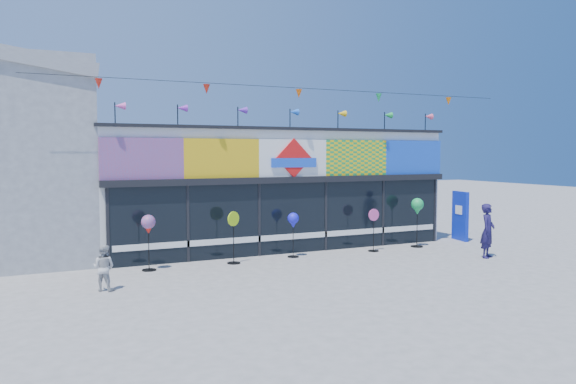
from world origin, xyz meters
TOP-DOWN VIEW (x-y plane):
  - ground at (0.00, 0.00)m, footprint 80.00×80.00m
  - kite_shop at (0.00, 5.94)m, footprint 16.00×5.70m
  - blue_sign at (6.82, 3.17)m, footprint 0.29×0.93m
  - spinner_0 at (-4.81, 2.64)m, footprint 0.39×0.39m
  - spinner_1 at (-2.35, 2.58)m, footprint 0.41×0.39m
  - spinner_2 at (-0.31, 2.75)m, footprint 0.36×0.36m
  - spinner_3 at (2.56, 2.56)m, footprint 0.40×0.36m
  - spinner_4 at (4.41, 2.65)m, footprint 0.43×0.43m
  - adult_man at (5.13, 0.09)m, footprint 0.74×0.66m
  - child at (-6.24, 0.80)m, footprint 0.62×0.56m

SIDE VIEW (x-z plane):
  - ground at x=0.00m, z-range 0.00..0.00m
  - child at x=-6.24m, z-range 0.00..1.11m
  - spinner_3 at x=2.56m, z-range 0.04..1.46m
  - spinner_1 at x=-2.35m, z-range 0.04..1.59m
  - adult_man at x=5.13m, z-range 0.00..1.69m
  - blue_sign at x=6.82m, z-range 0.00..1.83m
  - spinner_2 at x=-0.31m, z-range 0.42..1.83m
  - spinner_0 at x=-4.81m, z-range 0.47..2.03m
  - spinner_4 at x=4.41m, z-range 0.51..2.22m
  - kite_shop at x=0.00m, z-range -0.61..4.70m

